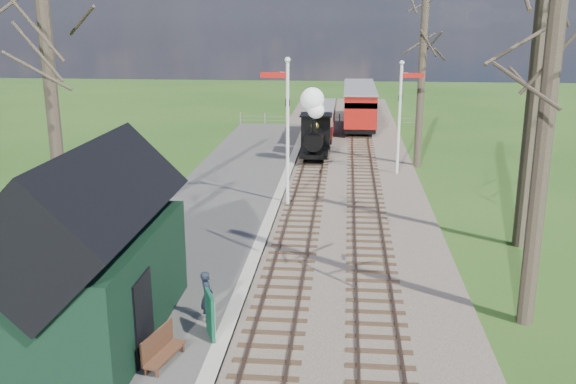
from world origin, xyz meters
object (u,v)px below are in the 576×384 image
at_px(red_carriage_b, 359,99).
at_px(bench, 161,348).
at_px(semaphore_far, 401,109).
at_px(red_carriage_a, 360,110).
at_px(semaphore_near, 286,122).
at_px(coach, 320,120).
at_px(station_shed, 92,256).
at_px(person, 207,296).
at_px(sign_board, 210,315).
at_px(locomotive, 315,128).

relative_size(red_carriage_b, bench, 3.91).
xyz_separation_m(semaphore_far, bench, (-6.74, -19.19, -2.79)).
bearing_deg(red_carriage_a, semaphore_far, -81.59).
xyz_separation_m(semaphore_near, semaphore_far, (5.14, 6.00, -0.27)).
bearing_deg(semaphore_near, coach, 87.03).
bearing_deg(semaphore_far, station_shed, -115.72).
bearing_deg(station_shed, semaphore_far, 64.28).
xyz_separation_m(semaphore_near, person, (-0.99, -11.03, -2.75)).
height_order(sign_board, person, person).
xyz_separation_m(semaphore_near, red_carriage_a, (3.37, 17.99, -2.02)).
relative_size(red_carriage_a, person, 4.11).
height_order(red_carriage_a, person, red_carriage_a).
distance_m(semaphore_near, bench, 13.63).
xyz_separation_m(semaphore_near, coach, (0.77, 14.83, -2.24)).
distance_m(red_carriage_a, bench, 31.59).
distance_m(coach, sign_board, 26.76).
xyz_separation_m(coach, red_carriage_a, (2.60, 3.16, 0.23)).
bearing_deg(bench, station_shed, 148.41).
distance_m(locomotive, red_carriage_a, 9.58).
bearing_deg(semaphore_near, red_carriage_a, 79.39).
bearing_deg(person, station_shed, 93.57).
relative_size(station_shed, semaphore_far, 1.10).
bearing_deg(semaphore_far, sign_board, -108.16).
distance_m(station_shed, bench, 2.83).
xyz_separation_m(coach, person, (-1.76, -25.86, -0.51)).
distance_m(locomotive, bench, 22.13).
bearing_deg(person, coach, -21.31).
xyz_separation_m(semaphore_near, locomotive, (0.76, 8.77, -1.75)).
xyz_separation_m(sign_board, bench, (-0.88, -1.30, -0.21)).
bearing_deg(bench, red_carriage_a, 80.94).
xyz_separation_m(station_shed, sign_board, (2.81, 0.12, -1.49)).
bearing_deg(semaphore_near, station_shed, -106.38).
bearing_deg(station_shed, person, 20.99).
bearing_deg(semaphore_far, person, -109.80).
relative_size(semaphore_near, red_carriage_a, 1.13).
height_order(station_shed, semaphore_near, semaphore_near).
bearing_deg(red_carriage_a, semaphore_near, -100.61).
height_order(station_shed, bench, station_shed).
xyz_separation_m(locomotive, red_carriage_b, (2.61, 14.72, -0.27)).
xyz_separation_m(coach, red_carriage_b, (2.60, 8.66, 0.23)).
height_order(semaphore_far, person, semaphore_far).
xyz_separation_m(semaphore_near, sign_board, (-0.72, -11.88, -2.85)).
relative_size(sign_board, person, 0.85).
bearing_deg(semaphore_far, semaphore_near, -130.60).
bearing_deg(sign_board, person, 107.26).
bearing_deg(semaphore_far, bench, -109.37).
distance_m(red_carriage_a, sign_board, 30.17).
height_order(station_shed, coach, station_shed).
distance_m(station_shed, semaphore_far, 20.01).
xyz_separation_m(coach, sign_board, (-1.49, -26.72, -0.60)).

